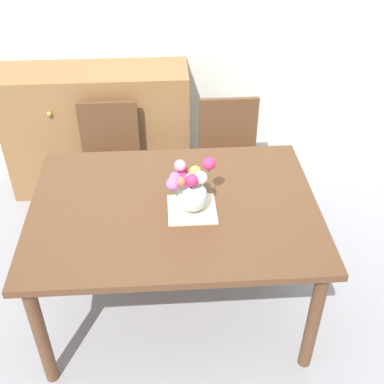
{
  "coord_description": "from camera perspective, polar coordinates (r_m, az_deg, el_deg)",
  "views": [
    {
      "loc": [
        -0.04,
        -2.07,
        2.43
      ],
      "look_at": [
        0.1,
        -0.05,
        0.9
      ],
      "focal_mm": 45.84,
      "sensor_mm": 36.0,
      "label": 1
    }
  ],
  "objects": [
    {
      "name": "flower_vase",
      "position": [
        2.53,
        -0.18,
        0.44
      ],
      "size": [
        0.26,
        0.22,
        0.28
      ],
      "color": "silver",
      "rests_on": "placemat"
    },
    {
      "name": "back_wall",
      "position": [
        3.81,
        -3.27,
        21.32
      ],
      "size": [
        7.0,
        0.1,
        2.8
      ],
      "primitive_type": "cube",
      "color": "silver",
      "rests_on": "ground_plane"
    },
    {
      "name": "dining_table",
      "position": [
        2.7,
        -2.08,
        -2.98
      ],
      "size": [
        1.56,
        1.14,
        0.78
      ],
      "color": "brown",
      "rests_on": "ground_plane"
    },
    {
      "name": "chair_left",
      "position": [
        3.56,
        -9.47,
        4.03
      ],
      "size": [
        0.42,
        0.42,
        0.9
      ],
      "rotation": [
        0.0,
        0.0,
        3.14
      ],
      "color": "brown",
      "rests_on": "ground_plane"
    },
    {
      "name": "dresser",
      "position": [
        3.94,
        -10.76,
        7.04
      ],
      "size": [
        1.4,
        0.47,
        1.0
      ],
      "color": "olive",
      "rests_on": "ground_plane"
    },
    {
      "name": "ground_plane",
      "position": [
        3.19,
        -1.8,
        -12.55
      ],
      "size": [
        12.0,
        12.0,
        0.0
      ],
      "primitive_type": "plane",
      "color": "#939399"
    },
    {
      "name": "chair_right",
      "position": [
        3.57,
        4.35,
        4.56
      ],
      "size": [
        0.42,
        0.42,
        0.9
      ],
      "rotation": [
        0.0,
        0.0,
        3.14
      ],
      "color": "brown",
      "rests_on": "ground_plane"
    },
    {
      "name": "placemat",
      "position": [
        2.61,
        0.0,
        -2.03
      ],
      "size": [
        0.26,
        0.26,
        0.01
      ],
      "primitive_type": "cube",
      "color": "beige",
      "rests_on": "dining_table"
    }
  ]
}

